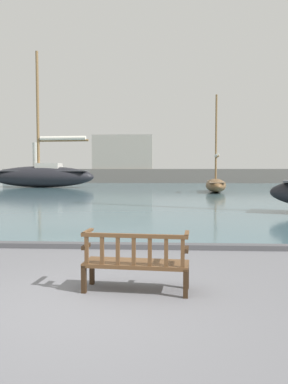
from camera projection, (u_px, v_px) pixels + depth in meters
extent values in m
plane|color=slate|center=(78.00, 307.00, 5.08)|extent=(160.00, 160.00, 0.00)
cube|color=#476670|center=(155.00, 185.00, 48.95)|extent=(100.00, 80.00, 0.08)
cube|color=#4C4C50|center=(115.00, 246.00, 8.92)|extent=(40.00, 0.30, 0.12)
cube|color=#322113|center=(92.00, 271.00, 6.09)|extent=(0.08, 0.08, 0.42)
cube|color=#322113|center=(187.00, 275.00, 5.86)|extent=(0.08, 0.08, 0.42)
cube|color=#322113|center=(84.00, 279.00, 5.64)|extent=(0.08, 0.08, 0.42)
cube|color=#322113|center=(186.00, 284.00, 5.42)|extent=(0.08, 0.08, 0.42)
cube|color=brown|center=(136.00, 264.00, 5.74)|extent=(1.64, 0.67, 0.06)
cube|color=brown|center=(134.00, 236.00, 5.50)|extent=(1.60, 0.20, 0.06)
cube|color=brown|center=(87.00, 250.00, 5.62)|extent=(0.06, 0.05, 0.41)
cube|color=brown|center=(102.00, 251.00, 5.58)|extent=(0.06, 0.05, 0.41)
cube|color=brown|center=(118.00, 251.00, 5.55)|extent=(0.06, 0.05, 0.41)
cube|color=brown|center=(134.00, 252.00, 5.51)|extent=(0.06, 0.05, 0.41)
cube|color=brown|center=(150.00, 252.00, 5.48)|extent=(0.06, 0.05, 0.41)
cube|color=brown|center=(166.00, 253.00, 5.44)|extent=(0.06, 0.05, 0.41)
cube|color=brown|center=(183.00, 253.00, 5.41)|extent=(0.06, 0.05, 0.41)
cube|color=#322113|center=(86.00, 246.00, 5.75)|extent=(0.09, 0.30, 0.06)
cube|color=brown|center=(88.00, 232.00, 5.83)|extent=(0.10, 0.47, 0.04)
cube|color=#322113|center=(186.00, 249.00, 5.53)|extent=(0.09, 0.30, 0.06)
cube|color=brown|center=(187.00, 234.00, 5.60)|extent=(0.10, 0.47, 0.04)
ellipsoid|color=black|center=(41.00, 177.00, 40.05)|extent=(11.76, 3.80, 2.27)
cube|color=#4C4C51|center=(41.00, 171.00, 40.01)|extent=(10.32, 2.97, 0.08)
cube|color=beige|center=(49.00, 167.00, 39.87)|extent=(2.66, 1.79, 0.79)
cylinder|color=brown|center=(38.00, 111.00, 39.69)|extent=(0.29, 0.29, 12.57)
cylinder|color=brown|center=(63.00, 140.00, 39.51)|extent=(5.51, 0.66, 0.23)
cylinder|color=silver|center=(63.00, 138.00, 39.49)|extent=(4.98, 0.85, 0.46)
ellipsoid|color=brown|center=(216.00, 185.00, 31.06)|extent=(2.08, 6.03, 1.12)
cube|color=#997A5B|center=(216.00, 182.00, 31.04)|extent=(1.62, 5.29, 0.08)
cylinder|color=brown|center=(216.00, 138.00, 30.98)|extent=(0.16, 0.16, 7.14)
cylinder|color=brown|center=(217.00, 157.00, 29.55)|extent=(0.37, 3.08, 0.13)
cylinder|color=silver|center=(217.00, 155.00, 29.55)|extent=(0.48, 2.78, 0.26)
cube|color=#66605B|center=(156.00, 176.00, 55.45)|extent=(45.58, 2.40, 2.13)
cube|color=gray|center=(123.00, 152.00, 55.51)|extent=(8.89, 2.00, 5.02)
cylinder|color=beige|center=(36.00, 156.00, 56.24)|extent=(1.00, 1.00, 3.97)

